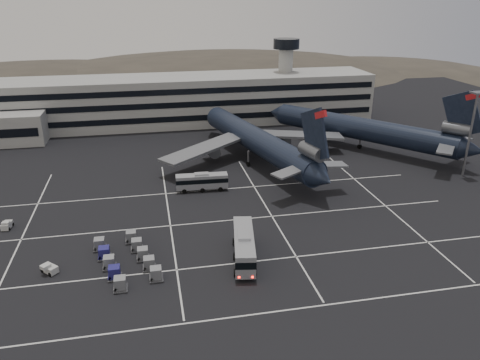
{
  "coord_description": "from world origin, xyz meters",
  "views": [
    {
      "loc": [
        -8.61,
        -68.24,
        37.19
      ],
      "look_at": [
        7.41,
        10.0,
        5.0
      ],
      "focal_mm": 35.0,
      "sensor_mm": 36.0,
      "label": 1
    }
  ],
  "objects_px": {
    "bus_near": "(244,245)",
    "bus_far": "(202,181)",
    "uld_cluster": "(126,258)",
    "trijet_main": "(258,141)",
    "tug_a": "(7,225)"
  },
  "relations": [
    {
      "from": "uld_cluster",
      "to": "tug_a",
      "type": "bearing_deg",
      "value": 142.77
    },
    {
      "from": "tug_a",
      "to": "bus_far",
      "type": "bearing_deg",
      "value": 22.55
    },
    {
      "from": "bus_far",
      "to": "uld_cluster",
      "type": "relative_size",
      "value": 0.67
    },
    {
      "from": "trijet_main",
      "to": "bus_far",
      "type": "bearing_deg",
      "value": -150.66
    },
    {
      "from": "bus_near",
      "to": "tug_a",
      "type": "height_order",
      "value": "bus_near"
    },
    {
      "from": "trijet_main",
      "to": "bus_near",
      "type": "xyz_separation_m",
      "value": [
        -12.12,
        -41.49,
        -2.82
      ]
    },
    {
      "from": "bus_near",
      "to": "bus_far",
      "type": "height_order",
      "value": "bus_near"
    },
    {
      "from": "tug_a",
      "to": "uld_cluster",
      "type": "distance_m",
      "value": 25.16
    },
    {
      "from": "bus_far",
      "to": "uld_cluster",
      "type": "height_order",
      "value": "bus_far"
    },
    {
      "from": "uld_cluster",
      "to": "trijet_main",
      "type": "bearing_deg",
      "value": 53.2
    },
    {
      "from": "tug_a",
      "to": "uld_cluster",
      "type": "xyz_separation_m",
      "value": [
        20.04,
        -15.22,
        0.24
      ]
    },
    {
      "from": "tug_a",
      "to": "trijet_main",
      "type": "bearing_deg",
      "value": 32.39
    },
    {
      "from": "bus_near",
      "to": "bus_far",
      "type": "bearing_deg",
      "value": 105.49
    },
    {
      "from": "bus_far",
      "to": "tug_a",
      "type": "height_order",
      "value": "bus_far"
    },
    {
      "from": "bus_near",
      "to": "tug_a",
      "type": "distance_m",
      "value": 41.18
    }
  ]
}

